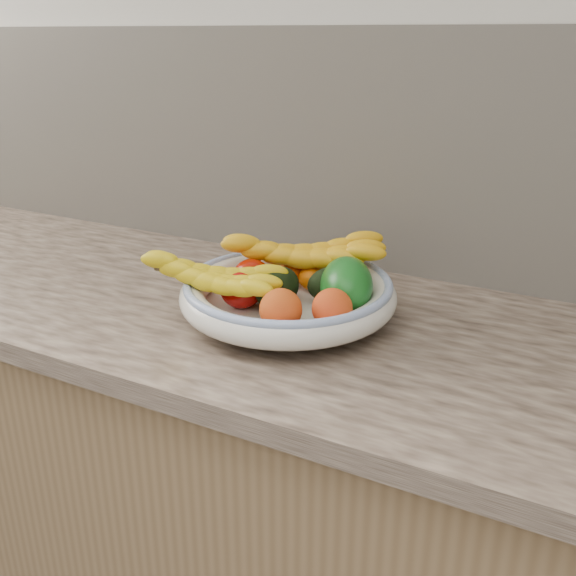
% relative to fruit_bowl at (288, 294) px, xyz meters
% --- Properties ---
extents(kitchen_counter, '(2.44, 0.66, 1.40)m').
position_rel_fruit_bowl_xyz_m(kitchen_counter, '(0.00, 0.03, -0.48)').
color(kitchen_counter, brown).
rests_on(kitchen_counter, ground).
extents(fruit_bowl, '(0.39, 0.39, 0.08)m').
position_rel_fruit_bowl_xyz_m(fruit_bowl, '(0.00, 0.00, 0.00)').
color(fruit_bowl, silver).
rests_on(fruit_bowl, kitchen_counter).
extents(clementine_back_left, '(0.06, 0.06, 0.05)m').
position_rel_fruit_bowl_xyz_m(clementine_back_left, '(-0.04, 0.09, 0.01)').
color(clementine_back_left, '#EC5404').
rests_on(clementine_back_left, fruit_bowl).
extents(clementine_back_right, '(0.05, 0.05, 0.04)m').
position_rel_fruit_bowl_xyz_m(clementine_back_right, '(0.02, 0.12, 0.01)').
color(clementine_back_right, '#FF6305').
rests_on(clementine_back_right, fruit_bowl).
extents(clementine_back_mid, '(0.06, 0.06, 0.05)m').
position_rel_fruit_bowl_xyz_m(clementine_back_mid, '(0.01, 0.08, 0.01)').
color(clementine_back_mid, orange).
rests_on(clementine_back_mid, fruit_bowl).
extents(tomato_left, '(0.08, 0.08, 0.06)m').
position_rel_fruit_bowl_xyz_m(tomato_left, '(-0.09, 0.02, 0.01)').
color(tomato_left, '#9F1102').
rests_on(tomato_left, fruit_bowl).
extents(tomato_near_left, '(0.10, 0.10, 0.07)m').
position_rel_fruit_bowl_xyz_m(tomato_near_left, '(-0.07, -0.05, 0.01)').
color(tomato_near_left, '#9E0604').
rests_on(tomato_near_left, fruit_bowl).
extents(avocado_center, '(0.07, 0.10, 0.07)m').
position_rel_fruit_bowl_xyz_m(avocado_center, '(-0.01, -0.01, 0.02)').
color(avocado_center, black).
rests_on(avocado_center, fruit_bowl).
extents(avocado_right, '(0.10, 0.11, 0.06)m').
position_rel_fruit_bowl_xyz_m(avocado_right, '(0.06, 0.04, 0.02)').
color(avocado_right, black).
rests_on(avocado_right, fruit_bowl).
extents(green_mango, '(0.17, 0.18, 0.12)m').
position_rel_fruit_bowl_xyz_m(green_mango, '(0.10, 0.02, 0.03)').
color(green_mango, '#0F5415').
rests_on(green_mango, fruit_bowl).
extents(peach_front, '(0.09, 0.09, 0.07)m').
position_rel_fruit_bowl_xyz_m(peach_front, '(0.04, -0.10, 0.02)').
color(peach_front, orange).
rests_on(peach_front, fruit_bowl).
extents(peach_right, '(0.07, 0.07, 0.07)m').
position_rel_fruit_bowl_xyz_m(peach_right, '(0.11, -0.06, 0.02)').
color(peach_right, orange).
rests_on(peach_right, fruit_bowl).
extents(banana_bunch_back, '(0.35, 0.24, 0.09)m').
position_rel_fruit_bowl_xyz_m(banana_bunch_back, '(-0.01, 0.09, 0.04)').
color(banana_bunch_back, '#F0B113').
rests_on(banana_bunch_back, fruit_bowl).
extents(banana_bunch_front, '(0.29, 0.16, 0.08)m').
position_rel_fruit_bowl_xyz_m(banana_bunch_front, '(-0.11, -0.08, 0.03)').
color(banana_bunch_front, yellow).
rests_on(banana_bunch_front, fruit_bowl).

